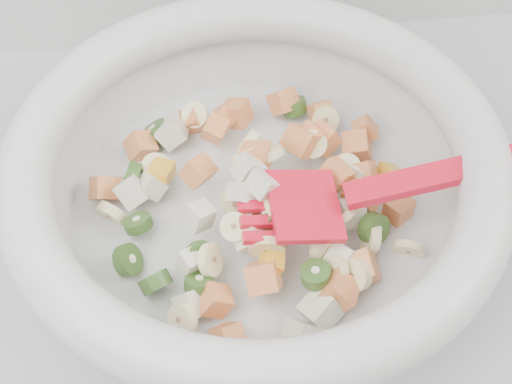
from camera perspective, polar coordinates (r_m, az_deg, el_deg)
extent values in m
cylinder|color=beige|center=(0.65, 0.00, -2.14)|extent=(0.32, 0.32, 0.02)
torus|color=beige|center=(0.59, 0.00, 2.14)|extent=(0.39, 0.39, 0.04)
cylinder|color=beige|center=(0.59, 7.21, -5.99)|extent=(0.03, 0.04, 0.04)
cylinder|color=beige|center=(0.62, -0.78, 2.57)|extent=(0.04, 0.03, 0.03)
cylinder|color=beige|center=(0.59, -3.33, -4.95)|extent=(0.02, 0.04, 0.04)
cylinder|color=beige|center=(0.63, -0.39, 2.66)|extent=(0.03, 0.02, 0.03)
cylinder|color=beige|center=(0.62, 0.88, 2.75)|extent=(0.04, 0.03, 0.03)
cylinder|color=beige|center=(0.69, 5.13, 5.32)|extent=(0.03, 0.02, 0.03)
cylinder|color=beige|center=(0.58, 0.78, -4.05)|extent=(0.04, 0.01, 0.04)
cylinder|color=beige|center=(0.70, -4.47, 5.60)|extent=(0.02, 0.03, 0.02)
cylinder|color=beige|center=(0.60, 1.56, -1.54)|extent=(0.02, 0.03, 0.03)
cylinder|color=beige|center=(0.64, -0.54, 3.50)|extent=(0.03, 0.03, 0.03)
cylinder|color=beige|center=(0.60, 5.05, -3.96)|extent=(0.04, 0.03, 0.04)
cylinder|color=beige|center=(0.63, 11.06, -4.05)|extent=(0.03, 0.02, 0.04)
cylinder|color=beige|center=(0.57, -5.38, -9.20)|extent=(0.02, 0.03, 0.03)
cylinder|color=beige|center=(0.59, -1.52, -2.56)|extent=(0.03, 0.03, 0.03)
cylinder|color=beige|center=(0.65, -10.48, -1.51)|extent=(0.03, 0.02, 0.03)
cylinder|color=beige|center=(0.60, -1.48, -0.75)|extent=(0.03, 0.02, 0.03)
cylinder|color=beige|center=(0.59, 5.72, -5.69)|extent=(0.03, 0.03, 0.03)
cylinder|color=beige|center=(0.66, 4.15, 3.54)|extent=(0.04, 0.03, 0.03)
cylinder|color=beige|center=(0.66, -7.22, 1.70)|extent=(0.04, 0.04, 0.02)
cylinder|color=beige|center=(0.61, 6.31, -1.95)|extent=(0.03, 0.02, 0.03)
cylinder|color=beige|center=(0.62, 8.32, -3.36)|extent=(0.02, 0.03, 0.03)
cylinder|color=beige|center=(0.65, 6.60, 1.75)|extent=(0.03, 0.03, 0.02)
cube|color=#E89049|center=(0.65, 10.34, -1.22)|extent=(0.03, 0.03, 0.02)
cube|color=#E89049|center=(0.71, 2.03, 6.62)|extent=(0.03, 0.03, 0.03)
cube|color=#E89049|center=(0.62, -0.01, 2.55)|extent=(0.03, 0.03, 0.03)
cube|color=#E89049|center=(0.69, 7.93, 4.50)|extent=(0.03, 0.02, 0.03)
cube|color=#E89049|center=(0.68, 7.33, 3.31)|extent=(0.03, 0.03, 0.03)
cube|color=#E89049|center=(0.69, -8.38, 3.34)|extent=(0.03, 0.03, 0.03)
cube|color=#E89049|center=(0.60, 7.61, -5.54)|extent=(0.03, 0.03, 0.04)
cube|color=#E89049|center=(0.57, -2.07, -10.51)|extent=(0.03, 0.03, 0.03)
cube|color=#E89049|center=(0.67, -2.97, 4.59)|extent=(0.03, 0.03, 0.03)
cube|color=#E89049|center=(0.59, 5.81, -7.25)|extent=(0.04, 0.03, 0.04)
cube|color=#E89049|center=(0.66, 7.82, 1.28)|extent=(0.03, 0.03, 0.03)
cube|color=#E89049|center=(0.70, 4.70, 5.84)|extent=(0.02, 0.03, 0.03)
cube|color=#E89049|center=(0.70, -4.62, 5.28)|extent=(0.02, 0.02, 0.03)
cube|color=#E89049|center=(0.63, 5.68, 1.20)|extent=(0.04, 0.03, 0.04)
cube|color=#E89049|center=(0.66, -10.91, 0.28)|extent=(0.03, 0.03, 0.03)
cube|color=#E89049|center=(0.63, -4.22, 1.53)|extent=(0.03, 0.03, 0.03)
cube|color=#E89049|center=(0.58, 0.54, -6.20)|extent=(0.03, 0.03, 0.04)
cube|color=#E89049|center=(0.58, -3.01, -7.88)|extent=(0.03, 0.02, 0.03)
cube|color=#E89049|center=(0.67, 4.89, 3.85)|extent=(0.03, 0.03, 0.03)
cube|color=#E89049|center=(0.63, 7.74, -0.30)|extent=(0.04, 0.03, 0.03)
cube|color=#E89049|center=(0.65, 3.30, 3.72)|extent=(0.04, 0.04, 0.03)
cube|color=#E89049|center=(0.66, 4.14, 4.03)|extent=(0.03, 0.03, 0.03)
cube|color=#E89049|center=(0.68, -2.52, 5.31)|extent=(0.03, 0.03, 0.03)
cube|color=#E89049|center=(0.69, -1.44, 5.74)|extent=(0.03, 0.03, 0.03)
cylinder|color=#519331|center=(0.59, 0.95, -1.66)|extent=(0.03, 0.03, 0.03)
cylinder|color=#519331|center=(0.66, -8.98, 1.20)|extent=(0.02, 0.03, 0.03)
cylinder|color=#519331|center=(0.62, 8.58, -2.64)|extent=(0.04, 0.03, 0.03)
cylinder|color=#519331|center=(0.63, -8.57, -2.26)|extent=(0.03, 0.03, 0.02)
cylinder|color=#519331|center=(0.61, -9.29, -4.92)|extent=(0.03, 0.04, 0.03)
cylinder|color=#519331|center=(0.58, -4.17, -6.65)|extent=(0.03, 0.02, 0.02)
cylinder|color=#519331|center=(0.71, 2.82, 6.20)|extent=(0.03, 0.03, 0.03)
cylinder|color=#519331|center=(0.60, -7.33, -6.53)|extent=(0.03, 0.03, 0.03)
cylinder|color=#519331|center=(0.58, 4.37, -6.02)|extent=(0.03, 0.03, 0.01)
cylinder|color=#519331|center=(0.59, -4.03, -4.80)|extent=(0.03, 0.03, 0.03)
cylinder|color=#519331|center=(0.70, -7.30, 4.34)|extent=(0.03, 0.03, 0.03)
cube|color=beige|center=(0.66, 3.07, 3.57)|extent=(0.02, 0.03, 0.02)
cube|color=beige|center=(0.65, -8.96, 0.08)|extent=(0.03, 0.03, 0.04)
cube|color=beige|center=(0.60, -0.54, 1.64)|extent=(0.03, 0.03, 0.03)
cube|color=beige|center=(0.59, -4.71, -5.06)|extent=(0.03, 0.02, 0.02)
cube|color=beige|center=(0.65, -7.56, 0.51)|extent=(0.03, 0.02, 0.03)
cube|color=beige|center=(0.59, -0.28, -3.15)|extent=(0.03, 0.03, 0.03)
cube|color=beige|center=(0.62, 7.02, -1.55)|extent=(0.02, 0.02, 0.02)
cube|color=beige|center=(0.59, 0.52, 0.51)|extent=(0.03, 0.03, 0.03)
cube|color=beige|center=(0.58, -4.67, -8.16)|extent=(0.03, 0.03, 0.03)
cube|color=beige|center=(0.69, -6.16, 4.35)|extent=(0.03, 0.03, 0.03)
cube|color=beige|center=(0.60, 6.20, -4.93)|extent=(0.03, 0.03, 0.03)
cube|color=beige|center=(0.58, 3.42, -10.54)|extent=(0.04, 0.03, 0.04)
cube|color=beige|center=(0.59, -1.14, -0.11)|extent=(0.02, 0.02, 0.03)
cube|color=beige|center=(0.65, 6.77, 1.32)|extent=(0.02, 0.03, 0.03)
cube|color=beige|center=(0.60, -4.13, -1.76)|extent=(0.03, 0.02, 0.02)
cube|color=beige|center=(0.58, 4.71, -8.53)|extent=(0.04, 0.03, 0.03)
cube|color=gold|center=(0.67, 9.89, 1.33)|extent=(0.03, 0.03, 0.02)
cube|color=gold|center=(0.65, -6.92, 1.43)|extent=(0.03, 0.03, 0.02)
cube|color=gold|center=(0.58, 1.17, -4.81)|extent=(0.02, 0.03, 0.02)
cube|color=red|center=(0.59, 3.56, -1.02)|extent=(0.05, 0.07, 0.02)
cube|color=red|center=(0.60, -0.30, 0.02)|extent=(0.03, 0.01, 0.01)
cube|color=red|center=(0.59, -0.09, -1.07)|extent=(0.03, 0.01, 0.01)
cube|color=red|center=(0.58, 0.12, -2.19)|extent=(0.03, 0.01, 0.01)
cube|color=red|center=(0.57, 0.34, -3.34)|extent=(0.03, 0.01, 0.01)
cube|color=red|center=(0.60, 15.47, 1.73)|extent=(0.19, 0.03, 0.04)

